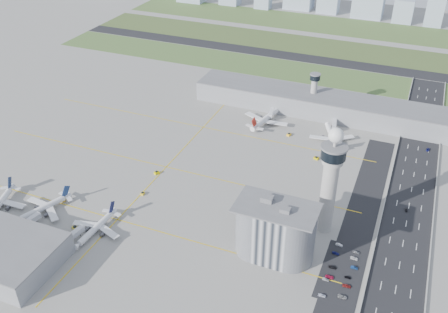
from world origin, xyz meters
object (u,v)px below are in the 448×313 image
at_px(airplane_near_b, 42,205).
at_px(car_lot_1, 326,279).
at_px(control_tower, 330,177).
at_px(car_lot_10, 354,258).
at_px(tug_5, 316,158).
at_px(car_lot_3, 332,267).
at_px(secondary_tower, 314,89).
at_px(jet_bridge_near_2, 64,244).
at_px(car_hw_1, 406,210).
at_px(car_hw_4, 416,112).
at_px(car_lot_0, 322,295).
at_px(car_lot_4, 336,253).
at_px(tug_1, 75,228).
at_px(car_lot_5, 339,245).
at_px(jet_bridge_near_1, 20,230).
at_px(tug_0, 63,200).
at_px(airplane_far_b, 332,133).
at_px(tug_3, 157,172).
at_px(admin_building, 275,231).
at_px(airplane_far_a, 267,115).
at_px(jet_bridge_far_0, 272,110).
at_px(car_hw_2, 428,150).
at_px(car_lot_9, 354,268).
at_px(car_lot_6, 342,297).
at_px(car_lot_7, 347,286).
at_px(tug_2, 143,193).
at_px(tug_4, 289,134).
at_px(car_lot_2, 329,277).
at_px(airplane_near_c, 95,226).

distance_m(airplane_near_b, car_lot_1, 166.45).
height_order(control_tower, car_lot_10, control_tower).
bearing_deg(tug_5, car_lot_3, -147.79).
relative_size(secondary_tower, jet_bridge_near_2, 2.28).
xyz_separation_m(car_hw_1, car_hw_4, (-4.82, 135.85, 0.07)).
relative_size(car_lot_0, car_lot_4, 0.99).
height_order(tug_1, car_lot_5, tug_1).
bearing_deg(car_lot_5, car_lot_1, -179.50).
height_order(jet_bridge_near_1, car_lot_3, jet_bridge_near_1).
bearing_deg(tug_0, airplane_far_b, 168.85).
bearing_deg(car_lot_10, car_lot_1, 157.43).
relative_size(airplane_near_b, tug_3, 11.10).
xyz_separation_m(admin_building, tug_5, (-1.01, 100.17, -14.36)).
distance_m(airplane_far_a, tug_5, 62.34).
distance_m(jet_bridge_far_0, car_hw_2, 120.09).
relative_size(airplane_far_b, car_lot_9, 10.68).
relative_size(tug_3, car_lot_1, 0.97).
xyz_separation_m(admin_building, car_hw_2, (69.45, 141.79, -14.70)).
relative_size(admin_building, jet_bridge_far_0, 3.00).
xyz_separation_m(jet_bridge_near_2, jet_bridge_far_0, (55.00, 193.00, 0.00)).
bearing_deg(car_lot_6, tug_5, 21.52).
distance_m(jet_bridge_near_2, car_lot_4, 144.95).
bearing_deg(car_hw_4, control_tower, -100.25).
bearing_deg(secondary_tower, car_lot_7, -70.97).
bearing_deg(tug_1, secondary_tower, 178.80).
bearing_deg(car_lot_7, car_lot_10, -5.31).
distance_m(tug_2, car_lot_7, 134.37).
xyz_separation_m(control_tower, tug_2, (-110.92, -11.13, -34.21)).
relative_size(tug_0, car_lot_9, 0.88).
height_order(tug_4, car_lot_4, tug_4).
relative_size(car_hw_2, car_hw_4, 1.19).
bearing_deg(car_hw_2, tug_5, -141.49).
height_order(car_lot_1, car_lot_10, car_lot_1).
height_order(secondary_tower, jet_bridge_far_0, secondary_tower).
height_order(tug_5, car_lot_9, tug_5).
bearing_deg(car_lot_9, car_hw_1, -21.32).
relative_size(airplane_far_a, tug_5, 13.35).
bearing_deg(tug_4, car_lot_6, 130.43).
bearing_deg(car_hw_1, car_hw_4, 83.17).
height_order(jet_bridge_near_2, car_hw_2, jet_bridge_near_2).
bearing_deg(tug_4, car_lot_4, 132.28).
bearing_deg(jet_bridge_near_1, jet_bridge_far_0, -13.77).
bearing_deg(car_lot_2, airplane_near_c, 93.98).
distance_m(car_lot_5, car_lot_10, 11.91).
height_order(control_tower, jet_bridge_near_1, control_tower).
distance_m(airplane_far_a, jet_bridge_near_2, 185.81).
bearing_deg(car_lot_0, tug_3, 59.39).
relative_size(secondary_tower, airplane_far_a, 0.73).
xyz_separation_m(jet_bridge_near_1, car_lot_0, (165.62, 19.20, -2.21)).
relative_size(jet_bridge_near_1, jet_bridge_far_0, 1.00).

